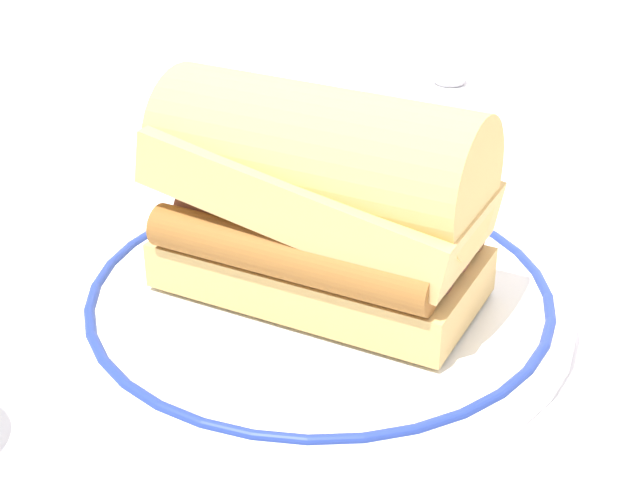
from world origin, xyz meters
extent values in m
plane|color=white|center=(0.00, 0.00, 0.00)|extent=(1.50, 1.50, 0.00)
cylinder|color=white|center=(0.02, 0.02, 0.01)|extent=(0.28, 0.28, 0.01)
torus|color=navy|center=(0.02, 0.02, 0.01)|extent=(0.26, 0.26, 0.01)
cube|color=#DCB064|center=(0.02, 0.02, 0.03)|extent=(0.18, 0.11, 0.03)
cylinder|color=#985E28|center=(0.03, -0.02, 0.05)|extent=(0.16, 0.05, 0.02)
cylinder|color=brown|center=(0.03, 0.01, 0.05)|extent=(0.16, 0.05, 0.02)
cylinder|color=brown|center=(0.02, 0.03, 0.05)|extent=(0.16, 0.05, 0.02)
cylinder|color=brown|center=(0.02, 0.06, 0.05)|extent=(0.16, 0.05, 0.02)
cube|color=#DFB066|center=(0.02, 0.02, 0.08)|extent=(0.19, 0.11, 0.06)
cylinder|color=#DEB362|center=(0.02, 0.02, 0.09)|extent=(0.18, 0.10, 0.07)
cylinder|color=white|center=(-0.03, 0.26, 0.03)|extent=(0.03, 0.03, 0.05)
sphere|color=silver|center=(-0.03, 0.26, 0.06)|extent=(0.03, 0.03, 0.03)
camera|label=1|loc=(0.30, -0.35, 0.30)|focal=54.35mm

